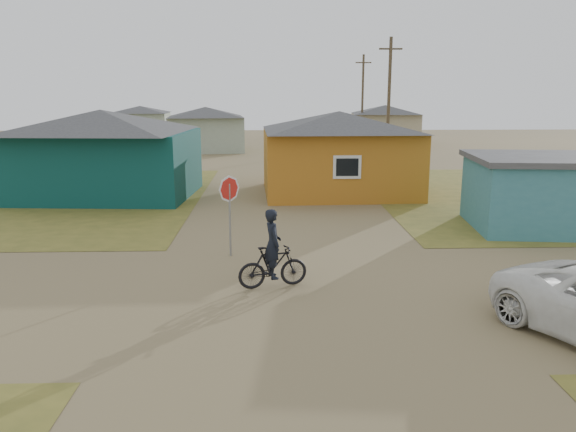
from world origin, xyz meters
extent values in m
plane|color=olive|center=(0.00, 0.00, 0.00)|extent=(120.00, 120.00, 0.00)
cube|color=#0A3735|center=(-8.50, 13.50, 1.50)|extent=(8.40, 6.54, 3.00)
pyramid|color=#3A3B3D|center=(-8.50, 13.50, 3.50)|extent=(8.93, 7.08, 1.00)
cube|color=#B46C1B|center=(2.50, 14.00, 1.50)|extent=(7.21, 6.24, 3.00)
pyramid|color=#3A3B3D|center=(2.50, 14.00, 3.45)|extent=(7.72, 6.76, 0.90)
cube|color=silver|center=(2.50, 10.97, 1.65)|extent=(1.20, 0.06, 1.00)
cube|color=black|center=(2.50, 10.94, 1.65)|extent=(0.95, 0.04, 0.75)
cube|color=teal|center=(9.50, 6.50, 1.20)|extent=(6.39, 4.61, 2.40)
cube|color=#3A3B3D|center=(9.50, 6.50, 2.50)|extent=(6.71, 4.93, 0.20)
cube|color=#9BA890|center=(-6.00, 34.00, 1.40)|extent=(6.49, 5.60, 2.80)
pyramid|color=#3A3B3D|center=(-6.00, 34.00, 3.20)|extent=(7.04, 6.15, 0.80)
cube|color=tan|center=(10.00, 40.00, 1.40)|extent=(6.41, 5.50, 2.80)
pyramid|color=#3A3B3D|center=(10.00, 40.00, 3.20)|extent=(6.95, 6.05, 0.80)
cube|color=#9BA890|center=(-14.00, 46.00, 1.35)|extent=(5.75, 5.28, 2.70)
pyramid|color=#3A3B3D|center=(-14.00, 46.00, 3.05)|extent=(6.28, 5.81, 0.70)
cylinder|color=brown|center=(6.50, 22.00, 4.00)|extent=(0.20, 0.20, 8.00)
cube|color=brown|center=(6.50, 22.00, 7.30)|extent=(1.40, 0.10, 0.10)
cylinder|color=brown|center=(7.50, 38.00, 4.00)|extent=(0.20, 0.20, 8.00)
cube|color=brown|center=(7.50, 38.00, 7.30)|extent=(1.40, 0.10, 0.10)
cylinder|color=gray|center=(-1.98, 3.43, 1.09)|extent=(0.06, 0.06, 2.18)
imported|color=black|center=(-0.74, 0.66, 0.53)|extent=(1.83, 0.94, 1.06)
imported|color=black|center=(-0.74, 0.66, 1.12)|extent=(0.57, 0.72, 1.74)
camera|label=1|loc=(-0.80, -12.69, 4.77)|focal=35.00mm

